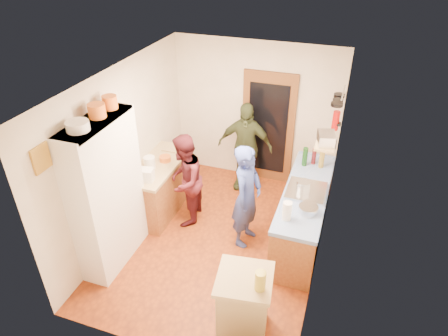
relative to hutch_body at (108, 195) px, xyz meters
The scene contains 44 objects.
floor 1.89m from the hutch_body, 31.61° to the left, with size 3.00×4.00×0.02m, color #913B10.
ceiling 2.15m from the hutch_body, 31.61° to the left, with size 3.00×4.00×0.02m, color silver.
wall_back 3.10m from the hutch_body, 65.17° to the left, with size 3.00×0.02×2.60m, color silver.
wall_front 1.79m from the hutch_body, 42.95° to the right, with size 3.00×0.02×2.60m, color silver.
wall_left 0.85m from the hutch_body, 104.71° to the left, with size 0.02×4.00×2.60m, color silver.
wall_right 2.93m from the hutch_body, 15.89° to the left, with size 0.02×4.00×2.60m, color silver.
door_frame 3.17m from the hutch_body, 60.77° to the left, with size 0.95×0.06×2.10m, color brown.
door_glass 3.14m from the hutch_body, 60.46° to the left, with size 0.70×0.02×1.70m, color black.
hutch_body is the anchor object (origin of this frame).
hutch_top_shelf 1.08m from the hutch_body, ahead, with size 0.40×1.14×0.04m, color white.
plate_stack 1.19m from the hutch_body, 90.00° to the right, with size 0.27×0.27×0.11m, color white.
orange_pot_a 1.19m from the hutch_body, 90.00° to the left, with size 0.21×0.21×0.17m, color orange.
orange_pot_b 1.24m from the hutch_body, 90.00° to the left, with size 0.19×0.19×0.17m, color orange.
left_counter_base 1.42m from the hutch_body, 85.43° to the left, with size 0.60×1.40×0.85m, color #98642F.
left_counter_top 1.27m from the hutch_body, 85.43° to the left, with size 0.64×1.44×0.05m, color tan.
toaster 0.76m from the hutch_body, 78.58° to the left, with size 0.26×0.17×0.19m, color white.
kettle 1.08m from the hutch_body, 87.35° to the left, with size 0.18×0.18×0.20m, color white.
orange_bowl 1.38m from the hutch_body, 82.45° to the left, with size 0.19×0.19×0.08m, color orange.
chopping_board 1.76m from the hutch_body, 86.06° to the left, with size 0.30×0.22×0.03m, color tan.
right_counter_base 2.90m from the hutch_body, 27.47° to the left, with size 0.60×2.20×0.84m, color #98642F.
right_counter_top 2.83m from the hutch_body, 27.47° to the left, with size 0.62×2.22×0.06m, color #0D3FA7.
hob 2.79m from the hutch_body, 26.19° to the left, with size 0.55×0.58×0.04m, color silver.
pot_on_hob 2.74m from the hutch_body, 26.66° to the left, with size 0.20×0.20×0.13m, color silver.
bottle_a 3.06m from the hutch_body, 39.83° to the left, with size 0.08×0.08×0.31m, color #143F14.
bottle_b 3.22m from the hutch_body, 39.66° to the left, with size 0.07×0.07×0.27m, color #591419.
bottle_c 3.28m from the hutch_body, 37.36° to the left, with size 0.08×0.08×0.32m, color olive.
paper_towel 2.41m from the hutch_body, 12.60° to the left, with size 0.12×0.12×0.26m, color white.
mixing_bowl 2.71m from the hutch_body, 16.18° to the left, with size 0.26×0.26×0.10m, color silver.
island_base 2.32m from the hutch_body, 16.75° to the right, with size 0.55×0.55×0.86m, color tan.
island_top 2.23m from the hutch_body, 16.75° to the right, with size 0.62×0.62×0.05m, color tan.
cutting_board 2.16m from the hutch_body, 16.09° to the right, with size 0.35×0.28×0.02m, color white.
oil_jar 2.43m from the hutch_body, 17.55° to the right, with size 0.12×0.12×0.24m, color #AD9E2D.
pan_rail 3.73m from the hutch_body, 40.11° to the left, with size 0.02×0.02×0.65m, color silver.
pan_hang_a 3.55m from the hutch_body, 38.53° to the left, with size 0.18×0.18×0.05m, color black.
pan_hang_b 3.67m from the hutch_body, 41.04° to the left, with size 0.16×0.16×0.05m, color black.
pan_hang_c 3.80m from the hutch_body, 43.36° to the left, with size 0.17×0.17×0.05m, color black.
wall_shelf 3.01m from the hutch_body, 25.09° to the left, with size 0.26×0.42×0.03m, color tan.
radio 3.03m from the hutch_body, 25.09° to the left, with size 0.22×0.30×0.15m, color silver.
ext_bracket 3.75m from the hutch_body, 42.07° to the left, with size 0.06×0.10×0.04m, color black.
fire_extinguisher 3.71m from the hutch_body, 42.69° to the left, with size 0.11×0.11×0.32m, color red.
picture_frame 1.22m from the hutch_body, 103.50° to the right, with size 0.03×0.25×0.30m, color gold.
person_hob 1.97m from the hutch_body, 27.90° to the left, with size 0.60×0.39×1.64m, color #2F408F.
person_left 1.35m from the hutch_body, 60.07° to the left, with size 0.75×0.59×1.55m, color #46151C.
person_back 2.68m from the hutch_body, 61.83° to the left, with size 0.98×0.41×1.67m, color #323C21.
Camera 1 is at (1.61, -4.43, 4.24)m, focal length 32.00 mm.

